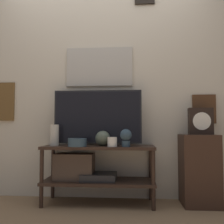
{
  "coord_description": "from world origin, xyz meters",
  "views": [
    {
      "loc": [
        0.35,
        -2.49,
        0.77
      ],
      "look_at": [
        0.14,
        0.26,
        0.95
      ],
      "focal_mm": 42.0,
      "sensor_mm": 36.0,
      "label": 1
    }
  ],
  "objects": [
    {
      "name": "ground_plane",
      "position": [
        0.0,
        0.0,
        0.0
      ],
      "size": [
        12.0,
        12.0,
        0.0
      ],
      "primitive_type": "plane",
      "color": "#846647"
    },
    {
      "name": "wall_back",
      "position": [
        -0.0,
        0.52,
        1.35
      ],
      "size": [
        6.4,
        0.08,
        2.7
      ],
      "color": "beige",
      "rests_on": "ground_plane"
    },
    {
      "name": "vase_tall_ceramic",
      "position": [
        -0.47,
        0.24,
        0.71
      ],
      "size": [
        0.09,
        0.09,
        0.22
      ],
      "color": "beige",
      "rests_on": "media_console"
    },
    {
      "name": "media_console",
      "position": [
        -0.1,
        0.26,
        0.37
      ],
      "size": [
        1.15,
        0.43,
        0.6
      ],
      "color": "black",
      "rests_on": "ground_plane"
    },
    {
      "name": "vase_round_glass",
      "position": [
        0.04,
        0.21,
        0.67
      ],
      "size": [
        0.16,
        0.16,
        0.16
      ],
      "color": "#4C5647",
      "rests_on": "media_console"
    },
    {
      "name": "vase_wide_bowl",
      "position": [
        -0.2,
        0.11,
        0.64
      ],
      "size": [
        0.19,
        0.19,
        0.08
      ],
      "color": "#2D4251",
      "rests_on": "media_console"
    },
    {
      "name": "mantel_clock",
      "position": [
        1.07,
        0.33,
        0.85
      ],
      "size": [
        0.24,
        0.11,
        0.28
      ],
      "color": "black",
      "rests_on": "side_table"
    },
    {
      "name": "candle_jar",
      "position": [
        0.15,
        0.11,
        0.64
      ],
      "size": [
        0.1,
        0.1,
        0.1
      ],
      "color": "silver",
      "rests_on": "media_console"
    },
    {
      "name": "side_table",
      "position": [
        1.03,
        0.28,
        0.36
      ],
      "size": [
        0.36,
        0.38,
        0.71
      ],
      "color": "#382319",
      "rests_on": "ground_plane"
    },
    {
      "name": "television",
      "position": [
        -0.03,
        0.35,
        0.9
      ],
      "size": [
        0.96,
        0.05,
        0.6
      ],
      "color": "black",
      "rests_on": "media_console"
    },
    {
      "name": "decorative_bust",
      "position": [
        0.29,
        0.13,
        0.69
      ],
      "size": [
        0.12,
        0.12,
        0.17
      ],
      "color": "#2D4251",
      "rests_on": "media_console"
    }
  ]
}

